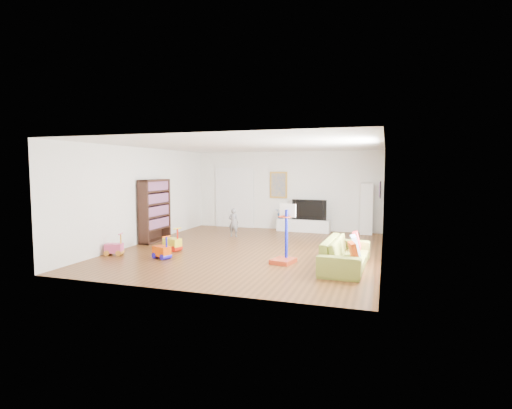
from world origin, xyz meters
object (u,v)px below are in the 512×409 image
(media_console, at_px, (304,225))
(sofa, at_px, (346,253))
(bookshelf, at_px, (155,211))
(basketball_hoop, at_px, (283,234))

(media_console, bearing_deg, sofa, -65.42)
(bookshelf, relative_size, sofa, 0.84)
(media_console, height_order, basketball_hoop, basketball_hoop)
(bookshelf, bearing_deg, basketball_hoop, -19.84)
(sofa, bearing_deg, basketball_hoop, 92.17)
(bookshelf, bearing_deg, sofa, -15.41)
(bookshelf, bearing_deg, media_console, 39.81)
(sofa, relative_size, basketball_hoop, 1.61)
(basketball_hoop, bearing_deg, sofa, 12.26)
(bookshelf, xyz_separation_m, sofa, (5.56, -1.48, -0.59))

